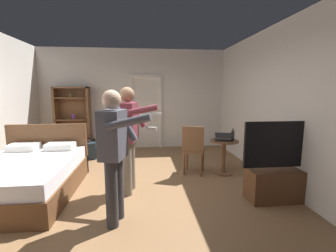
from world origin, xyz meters
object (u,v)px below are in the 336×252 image
(side_table, at_px, (224,152))
(person_blue_shirt, at_px, (114,149))
(bottle_on_table, at_px, (233,136))
(bookshelf, at_px, (73,117))
(person_striped_shirt, at_px, (129,132))
(tv_flatscreen, at_px, (280,177))
(suitcase_small, at_px, (86,150))
(bed, at_px, (27,176))
(suitcase_dark, at_px, (84,148))
(laptop, at_px, (223,138))
(wooden_chair, at_px, (193,148))

(side_table, relative_size, person_blue_shirt, 0.42)
(bottle_on_table, bearing_deg, bookshelf, 147.55)
(person_striped_shirt, bearing_deg, tv_flatscreen, -13.42)
(tv_flatscreen, height_order, suitcase_small, tv_flatscreen)
(bed, relative_size, bottle_on_table, 8.56)
(suitcase_dark, bearing_deg, bookshelf, 136.09)
(bed, xyz_separation_m, laptop, (3.46, 0.50, 0.45))
(bed, distance_m, person_blue_shirt, 1.96)
(suitcase_dark, height_order, suitcase_small, suitcase_dark)
(side_table, height_order, suitcase_small, side_table)
(bed, bearing_deg, laptop, 8.21)
(tv_flatscreen, bearing_deg, person_striped_shirt, 166.58)
(bed, relative_size, tv_flatscreen, 1.69)
(bed, bearing_deg, suitcase_dark, 80.05)
(bed, height_order, bookshelf, bookshelf)
(side_table, xyz_separation_m, person_blue_shirt, (-1.95, -1.54, 0.50))
(suitcase_small, bearing_deg, wooden_chair, -38.60)
(bed, xyz_separation_m, bottle_on_table, (3.64, 0.46, 0.50))
(bookshelf, height_order, wooden_chair, bookshelf)
(side_table, bearing_deg, wooden_chair, 175.26)
(side_table, relative_size, laptop, 1.76)
(bottle_on_table, xyz_separation_m, person_striped_shirt, (-1.97, -0.56, 0.21))
(tv_flatscreen, distance_m, laptop, 1.31)
(bed, xyz_separation_m, person_striped_shirt, (1.67, -0.10, 0.71))
(tv_flatscreen, xyz_separation_m, person_blue_shirt, (-2.42, -0.36, 0.59))
(bottle_on_table, height_order, wooden_chair, wooden_chair)
(person_striped_shirt, height_order, suitcase_dark, person_striped_shirt)
(person_blue_shirt, bearing_deg, suitcase_small, 109.89)
(bed, xyz_separation_m, bookshelf, (-0.03, 2.79, 0.66))
(side_table, xyz_separation_m, wooden_chair, (-0.61, 0.05, 0.08))
(side_table, bearing_deg, bottle_on_table, -29.74)
(tv_flatscreen, relative_size, bottle_on_table, 5.07)
(person_blue_shirt, xyz_separation_m, suitcase_small, (-1.07, 2.95, -0.76))
(side_table, distance_m, suitcase_dark, 3.52)
(person_striped_shirt, bearing_deg, wooden_chair, 29.32)
(bookshelf, bearing_deg, suitcase_small, -58.94)
(side_table, height_order, person_blue_shirt, person_blue_shirt)
(tv_flatscreen, distance_m, suitcase_small, 4.35)
(bottle_on_table, xyz_separation_m, wooden_chair, (-0.75, 0.13, -0.26))
(laptop, bearing_deg, tv_flatscreen, -66.12)
(suitcase_small, bearing_deg, suitcase_dark, 107.69)
(bed, distance_m, bottle_on_table, 3.70)
(laptop, height_order, wooden_chair, wooden_chair)
(suitcase_dark, bearing_deg, bed, -86.11)
(suitcase_small, bearing_deg, person_striped_shirt, -68.99)
(tv_flatscreen, bearing_deg, wooden_chair, 131.04)
(suitcase_small, bearing_deg, person_blue_shirt, -79.27)
(side_table, distance_m, person_blue_shirt, 2.54)
(wooden_chair, height_order, person_striped_shirt, person_striped_shirt)
(bottle_on_table, distance_m, suitcase_small, 3.55)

